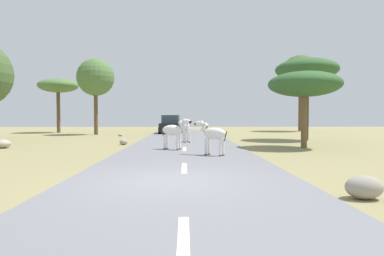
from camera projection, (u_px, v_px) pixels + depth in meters
The scene contains 16 objects.
ground_plane at pixel (168, 183), 8.20m from camera, with size 90.00×90.00×0.00m, color #8E8456.
road at pixel (184, 182), 8.20m from camera, with size 6.00×64.00×0.05m, color slate.
lane_markings at pixel (184, 189), 7.20m from camera, with size 0.16×56.00×0.01m.
zebra_0 at pixel (187, 129), 20.29m from camera, with size 0.54×1.51×1.43m.
zebra_1 at pixel (174, 131), 15.94m from camera, with size 1.54×0.92×1.54m.
zebra_2 at pixel (213, 134), 13.54m from camera, with size 1.39×1.06×1.48m.
car_0 at pixel (171, 125), 31.83m from camera, with size 2.23×4.44×1.74m.
tree_1 at pixel (307, 70), 22.74m from camera, with size 4.27×4.27×5.64m.
tree_3 at pixel (305, 85), 17.11m from camera, with size 3.75×3.75×3.99m.
tree_5 at pixel (58, 86), 33.62m from camera, with size 3.99×3.99×5.51m.
tree_6 at pixel (300, 76), 36.65m from camera, with size 4.66×4.66×8.48m.
tree_7 at pixel (96, 78), 29.82m from camera, with size 3.36×3.36×6.89m.
rock_0 at pixel (124, 142), 19.16m from camera, with size 0.47×0.45×0.33m, color gray.
rock_1 at pixel (2, 144), 17.10m from camera, with size 0.86×0.83×0.46m, color #A89E8C.
rock_3 at pixel (120, 135), 27.54m from camera, with size 0.36×0.34×0.22m, color #A89E8C.
rock_4 at pixel (364, 187), 6.56m from camera, with size 0.74×0.55×0.47m, color gray.
Camera 1 is at (0.41, -8.16, 1.65)m, focal length 30.79 mm.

